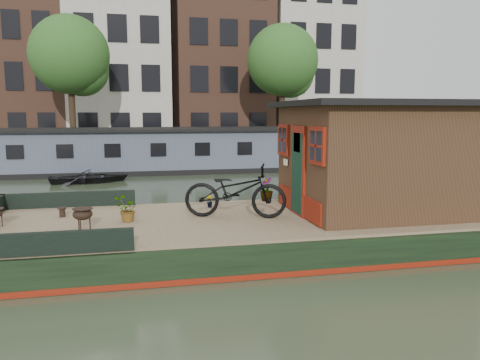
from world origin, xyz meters
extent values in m
plane|color=#2A3321|center=(0.00, 0.00, 0.00)|extent=(120.00, 120.00, 0.00)
cube|color=black|center=(0.00, 0.00, 0.30)|extent=(12.00, 4.00, 0.60)
cube|color=maroon|center=(0.00, 0.00, 0.06)|extent=(12.02, 4.02, 0.10)
cube|color=#9E8061|center=(0.00, 0.00, 0.62)|extent=(11.80, 3.80, 0.05)
cube|color=black|center=(-4.50, 1.92, 0.82)|extent=(3.00, 0.12, 0.35)
cube|color=black|center=(-4.50, -1.92, 0.82)|extent=(3.00, 0.12, 0.35)
cube|color=black|center=(2.20, 0.00, 1.80)|extent=(3.50, 3.00, 2.30)
cube|color=black|center=(2.20, 0.00, 3.01)|extent=(4.00, 3.50, 0.12)
cube|color=maroon|center=(0.42, 0.00, 1.60)|extent=(0.06, 0.80, 1.90)
cube|color=black|center=(0.40, 0.00, 1.55)|extent=(0.04, 0.64, 1.70)
cube|color=maroon|center=(0.42, -1.05, 2.20)|extent=(0.06, 0.72, 0.72)
cube|color=maroon|center=(0.42, 1.05, 2.20)|extent=(0.06, 0.72, 0.72)
imported|color=black|center=(-0.95, 0.02, 1.21)|extent=(2.25, 1.36, 1.12)
imported|color=brown|center=(-1.32, 1.17, 0.79)|extent=(0.19, 0.20, 0.29)
imported|color=#B15433|center=(-3.15, 0.08, 0.90)|extent=(0.59, 0.56, 0.51)
imported|color=brown|center=(0.20, 1.70, 0.94)|extent=(0.42, 0.42, 0.59)
cylinder|color=black|center=(-4.49, 0.82, 0.75)|extent=(0.18, 0.18, 0.21)
imported|color=black|center=(-4.89, 10.70, 0.33)|extent=(3.35, 2.55, 0.65)
cube|color=#495262|center=(0.00, 14.00, 1.00)|extent=(20.00, 4.00, 2.00)
cube|color=black|center=(0.00, 14.00, 2.05)|extent=(20.40, 4.40, 0.12)
cube|color=black|center=(0.00, 14.00, 0.12)|extent=(20.00, 4.05, 0.24)
cube|color=#47443F|center=(0.00, 20.50, 0.45)|extent=(60.00, 6.00, 0.90)
cube|color=brown|center=(-10.50, 27.50, 7.50)|extent=(6.00, 8.00, 15.00)
cube|color=#B7B2A3|center=(-4.00, 27.50, 8.25)|extent=(7.00, 8.00, 16.50)
cube|color=brown|center=(3.50, 27.50, 7.75)|extent=(7.00, 8.00, 15.50)
cube|color=#B7B2A3|center=(10.50, 27.50, 8.00)|extent=(6.50, 8.00, 16.00)
cylinder|color=#332316|center=(-6.50, 19.00, 2.90)|extent=(0.36, 0.36, 4.00)
sphere|color=#1D4A18|center=(-6.50, 19.00, 6.10)|extent=(4.40, 4.40, 4.40)
sphere|color=#1D4A18|center=(-5.90, 19.30, 5.30)|extent=(3.00, 3.00, 3.00)
cylinder|color=#332316|center=(6.00, 19.00, 2.90)|extent=(0.36, 0.36, 4.00)
sphere|color=#1D4A18|center=(6.00, 19.00, 6.10)|extent=(4.40, 4.40, 4.40)
sphere|color=#1D4A18|center=(6.60, 19.30, 5.30)|extent=(3.00, 3.00, 3.00)
camera|label=1|loc=(-2.89, -9.37, 2.79)|focal=35.00mm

